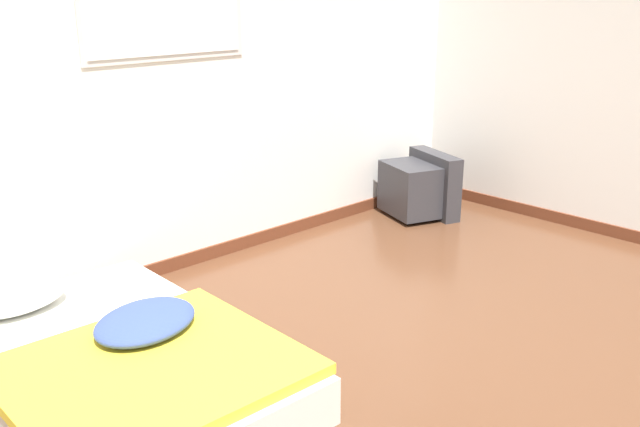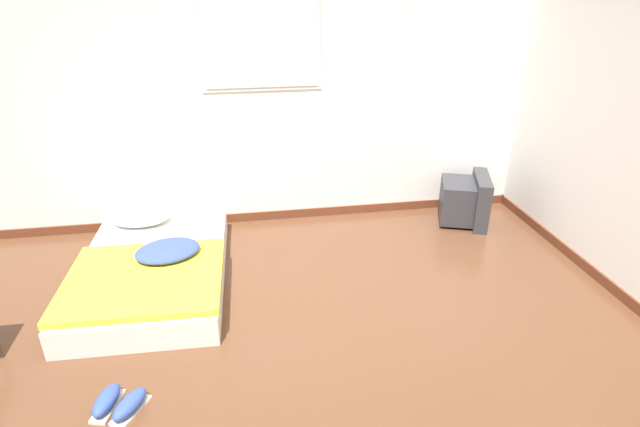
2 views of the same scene
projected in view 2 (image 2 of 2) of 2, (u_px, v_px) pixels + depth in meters
ground_plane at (282, 392)px, 3.04m from camera, size 20.00×20.00×0.00m
wall_back at (253, 94)px, 4.67m from camera, size 7.83×0.08×2.60m
mattress_bed at (153, 267)px, 4.08m from camera, size 1.19×1.81×0.36m
crt_tv at (466, 200)px, 5.07m from camera, size 0.60×0.64×0.50m
sneaker_pair at (118, 403)px, 2.89m from camera, size 0.34×0.34×0.10m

